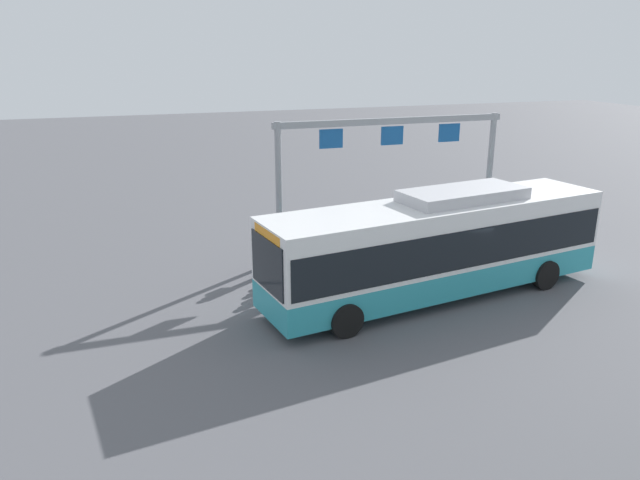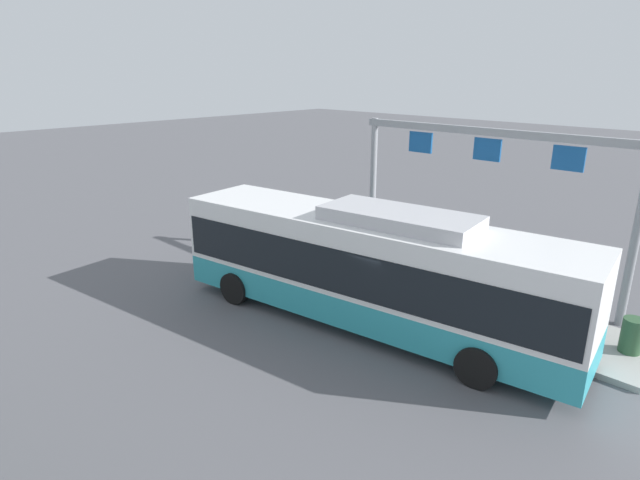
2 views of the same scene
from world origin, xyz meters
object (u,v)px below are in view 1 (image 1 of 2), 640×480
at_px(person_waiting_far, 377,244).
at_px(trash_bin, 526,233).
at_px(person_waiting_near, 301,249).
at_px(bus_main, 438,243).
at_px(person_waiting_mid, 296,259).
at_px(person_boarding, 261,252).

height_order(person_waiting_far, trash_bin, person_waiting_far).
bearing_deg(person_waiting_near, trash_bin, 92.44).
bearing_deg(trash_bin, bus_main, 28.14).
bearing_deg(person_waiting_near, bus_main, 49.68).
xyz_separation_m(person_waiting_near, person_waiting_mid, (0.47, 0.91, 0.00)).
relative_size(bus_main, person_boarding, 7.11).
xyz_separation_m(person_waiting_near, person_waiting_far, (-2.56, 0.79, 0.16)).
height_order(bus_main, person_boarding, bus_main).
distance_m(person_boarding, person_waiting_far, 4.10).
xyz_separation_m(person_waiting_mid, trash_bin, (-9.86, -0.65, -0.28)).
height_order(person_boarding, person_waiting_mid, same).
height_order(bus_main, person_waiting_near, bus_main).
distance_m(person_waiting_near, person_waiting_far, 2.69).
xyz_separation_m(bus_main, person_waiting_far, (0.93, -2.61, -0.76)).
xyz_separation_m(person_boarding, person_waiting_near, (-1.42, 0.15, 0.00)).
bearing_deg(person_waiting_far, person_boarding, -88.52).
relative_size(person_boarding, person_waiting_mid, 1.00).
relative_size(person_waiting_near, person_waiting_mid, 1.00).
xyz_separation_m(person_waiting_mid, person_waiting_far, (-3.04, -0.11, 0.16)).
bearing_deg(person_waiting_mid, person_waiting_far, 104.29).
relative_size(bus_main, person_waiting_far, 7.11).
height_order(bus_main, person_waiting_far, bus_main).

